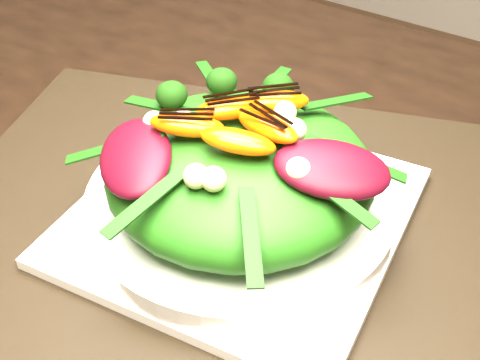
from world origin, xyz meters
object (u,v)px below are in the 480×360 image
Objects in this scene: orange_segment at (226,114)px; placemat at (240,221)px; dining_table at (53,162)px; plate_base at (240,215)px; salad_bowl at (240,202)px; lettuce_mound at (240,170)px.

placemat is at bearing -21.39° from orange_segment.
dining_table is at bearing -176.01° from placemat.
dining_table is 0.22m from plate_base.
placemat is 9.19× the size of orange_segment.
orange_segment is (0.20, 0.02, 0.12)m from dining_table.
orange_segment is (-0.02, 0.01, 0.08)m from salad_bowl.
lettuce_mound is (0.00, 0.00, 0.05)m from plate_base.
placemat is (0.22, 0.02, 0.02)m from dining_table.
lettuce_mound reaches higher than salad_bowl.
placemat is at bearing 3.99° from dining_table.
orange_segment is at bearing 158.61° from salad_bowl.
salad_bowl is 0.03m from lettuce_mound.
dining_table reaches higher than placemat.
dining_table reaches higher than plate_base.
dining_table reaches higher than orange_segment.
orange_segment is at bearing 6.41° from dining_table.
dining_table is 6.11× the size of plate_base.
salad_bowl reaches higher than placemat.
placemat is 0.10m from orange_segment.
dining_table is at bearing -176.01° from lettuce_mound.
orange_segment is (-0.02, 0.01, 0.09)m from plate_base.
orange_segment reaches higher than lettuce_mound.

